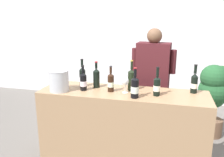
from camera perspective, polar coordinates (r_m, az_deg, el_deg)
name	(u,v)px	position (r m, az deg, el deg)	size (l,w,h in m)	color
wall_back	(147,37)	(5.17, 8.55, 9.96)	(8.00, 0.10, 2.80)	white
counter	(122,131)	(2.90, 2.53, -12.57)	(1.93, 0.56, 0.99)	#9E7A56
wine_bottle_0	(96,77)	(2.85, -3.81, 0.31)	(0.08, 0.08, 0.32)	black
wine_bottle_1	(131,79)	(2.74, 4.72, -0.17)	(0.08, 0.08, 0.36)	black
wine_bottle_2	(83,81)	(2.76, -6.97, -0.71)	(0.08, 0.08, 0.30)	black
wine_bottle_3	(157,86)	(2.60, 10.83, -1.74)	(0.07, 0.07, 0.32)	black
wine_bottle_4	(111,82)	(2.69, -0.30, -0.90)	(0.07, 0.07, 0.30)	black
wine_bottle_5	(82,77)	(2.90, -7.18, 0.47)	(0.08, 0.08, 0.34)	black
wine_bottle_6	(135,87)	(2.49, 5.56, -2.13)	(0.08, 0.08, 0.33)	black
wine_bottle_7	(194,83)	(2.80, 19.33, -0.98)	(0.07, 0.07, 0.33)	black
wine_glass	(125,81)	(2.64, 3.25, -0.73)	(0.08, 0.08, 0.19)	silver
ice_bucket	(59,81)	(2.77, -12.75, -0.50)	(0.23, 0.23, 0.25)	silver
person_server	(152,91)	(3.33, 9.67, -3.07)	(0.60, 0.28, 1.68)	black
potted_shrub	(215,90)	(3.88, 23.75, -2.53)	(0.55, 0.50, 1.15)	brown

